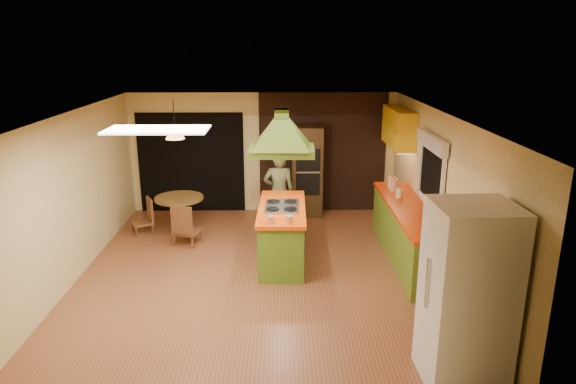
{
  "coord_description": "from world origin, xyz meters",
  "views": [
    {
      "loc": [
        0.35,
        -7.27,
        3.49
      ],
      "look_at": [
        0.48,
        0.69,
        1.15
      ],
      "focal_mm": 32.0,
      "sensor_mm": 36.0,
      "label": 1
    }
  ],
  "objects_px": {
    "refrigerator": "(467,296)",
    "canister_large": "(394,185)",
    "man": "(279,192)",
    "wall_oven": "(307,171)",
    "kitchen_island": "(282,233)",
    "dining_table": "(180,207)"
  },
  "relations": [
    {
      "from": "kitchen_island",
      "to": "canister_large",
      "type": "relative_size",
      "value": 8.98
    },
    {
      "from": "refrigerator",
      "to": "canister_large",
      "type": "xyz_separation_m",
      "value": [
        0.13,
        4.08,
        0.04
      ]
    },
    {
      "from": "wall_oven",
      "to": "canister_large",
      "type": "bearing_deg",
      "value": -42.99
    },
    {
      "from": "kitchen_island",
      "to": "dining_table",
      "type": "distance_m",
      "value": 2.38
    },
    {
      "from": "man",
      "to": "wall_oven",
      "type": "height_order",
      "value": "wall_oven"
    },
    {
      "from": "dining_table",
      "to": "canister_large",
      "type": "distance_m",
      "value": 4.01
    },
    {
      "from": "refrigerator",
      "to": "dining_table",
      "type": "height_order",
      "value": "refrigerator"
    },
    {
      "from": "canister_large",
      "to": "refrigerator",
      "type": "bearing_deg",
      "value": -91.79
    },
    {
      "from": "man",
      "to": "wall_oven",
      "type": "distance_m",
      "value": 1.23
    },
    {
      "from": "refrigerator",
      "to": "wall_oven",
      "type": "relative_size",
      "value": 1.06
    },
    {
      "from": "man",
      "to": "refrigerator",
      "type": "bearing_deg",
      "value": 114.07
    },
    {
      "from": "dining_table",
      "to": "kitchen_island",
      "type": "bearing_deg",
      "value": -35.77
    },
    {
      "from": "refrigerator",
      "to": "canister_large",
      "type": "height_order",
      "value": "refrigerator"
    },
    {
      "from": "canister_large",
      "to": "wall_oven",
      "type": "bearing_deg",
      "value": 136.33
    },
    {
      "from": "refrigerator",
      "to": "canister_large",
      "type": "distance_m",
      "value": 4.08
    },
    {
      "from": "dining_table",
      "to": "canister_large",
      "type": "relative_size",
      "value": 4.32
    },
    {
      "from": "kitchen_island",
      "to": "refrigerator",
      "type": "relative_size",
      "value": 0.96
    },
    {
      "from": "refrigerator",
      "to": "canister_large",
      "type": "bearing_deg",
      "value": 86.28
    },
    {
      "from": "wall_oven",
      "to": "canister_large",
      "type": "height_order",
      "value": "wall_oven"
    },
    {
      "from": "man",
      "to": "refrigerator",
      "type": "xyz_separation_m",
      "value": [
        1.94,
        -4.42,
        0.19
      ]
    },
    {
      "from": "dining_table",
      "to": "wall_oven",
      "type": "bearing_deg",
      "value": 21.42
    },
    {
      "from": "man",
      "to": "dining_table",
      "type": "height_order",
      "value": "man"
    }
  ]
}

